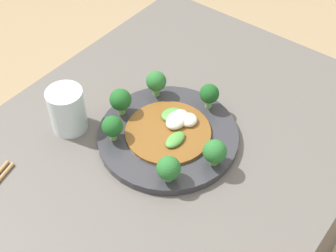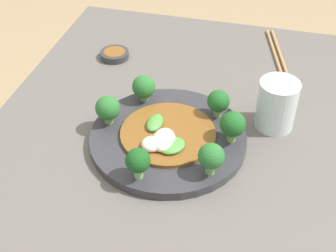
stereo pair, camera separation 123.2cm
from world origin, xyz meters
name	(u,v)px [view 2 (the right image)]	position (x,y,z in m)	size (l,w,h in m)	color
plate	(168,138)	(-0.01, 0.00, 0.73)	(0.28, 0.28, 0.02)	#333338
broccoli_south	(233,125)	(0.00, -0.11, 0.77)	(0.04, 0.04, 0.06)	#7AAD5B
broccoli_north	(108,108)	(-0.01, 0.11, 0.77)	(0.04, 0.04, 0.05)	#70A356
broccoli_southeast	(218,102)	(0.06, -0.08, 0.77)	(0.04, 0.04, 0.05)	#7AAD5B
broccoli_southwest	(211,157)	(-0.09, -0.09, 0.77)	(0.04, 0.04, 0.06)	#70A356
broccoli_northeast	(144,87)	(0.08, 0.07, 0.76)	(0.04, 0.04, 0.05)	#70A356
broccoli_west	(138,161)	(-0.12, 0.02, 0.77)	(0.04, 0.04, 0.06)	#89B76B
stirfry_center	(165,135)	(-0.02, 0.00, 0.74)	(0.17, 0.17, 0.03)	brown
drinking_glass	(277,105)	(0.08, -0.18, 0.76)	(0.07, 0.07, 0.09)	silver
chopsticks	(278,55)	(0.33, -0.17, 0.72)	(0.22, 0.07, 0.01)	#AD7F4C
sauce_dish	(115,54)	(0.23, 0.19, 0.73)	(0.06, 0.06, 0.02)	#333338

